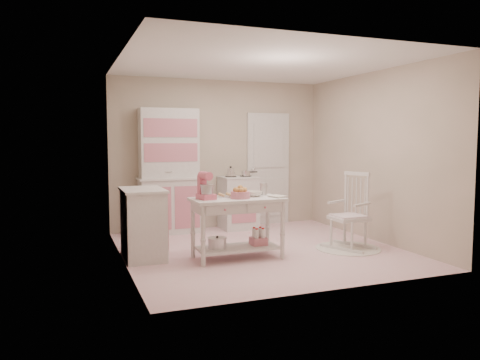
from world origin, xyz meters
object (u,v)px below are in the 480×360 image
at_px(hutch, 170,171).
at_px(base_cabinet, 143,223).
at_px(work_table, 237,228).
at_px(stand_mixer, 206,186).
at_px(stove, 238,202).
at_px(bread_basket, 240,195).
at_px(rocking_chair, 349,211).

bearing_deg(hutch, base_cabinet, -114.50).
height_order(work_table, stand_mixer, stand_mixer).
relative_size(hutch, work_table, 1.73).
bearing_deg(stand_mixer, stove, 47.28).
bearing_deg(hutch, bread_basket, -76.61).
height_order(hutch, stove, hutch).
distance_m(hutch, stand_mixer, 1.96).
bearing_deg(rocking_chair, base_cabinet, 144.82).
bearing_deg(rocking_chair, stand_mixer, 153.02).
relative_size(stove, work_table, 0.77).
distance_m(base_cabinet, work_table, 1.25).
distance_m(stove, stand_mixer, 2.29).
xyz_separation_m(base_cabinet, rocking_chair, (2.82, -0.53, 0.09)).
relative_size(stove, rocking_chair, 0.84).
relative_size(stove, base_cabinet, 1.00).
height_order(base_cabinet, rocking_chair, rocking_chair).
height_order(stove, base_cabinet, same).
relative_size(rocking_chair, work_table, 0.92).
bearing_deg(stand_mixer, base_cabinet, 137.54).
distance_m(hutch, base_cabinet, 1.77).
xyz_separation_m(base_cabinet, bread_basket, (1.18, -0.51, 0.39)).
bearing_deg(stove, bread_basket, -109.89).
bearing_deg(base_cabinet, stand_mixer, -30.92).
relative_size(base_cabinet, bread_basket, 3.68).
height_order(work_table, bread_basket, bread_basket).
relative_size(base_cabinet, work_table, 0.77).
distance_m(work_table, bread_basket, 0.45).
height_order(stand_mixer, bread_basket, stand_mixer).
bearing_deg(hutch, work_table, -76.83).
bearing_deg(stove, rocking_chair, -65.01).
bearing_deg(base_cabinet, hutch, 65.50).
relative_size(stand_mixer, bread_basket, 1.36).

